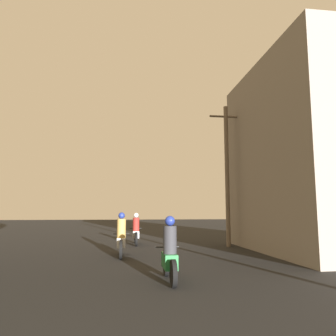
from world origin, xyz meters
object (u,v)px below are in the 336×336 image
object	(u,v)px
motorcycle_white	(121,239)
motorcycle_green	(170,255)
utility_pole_far	(227,171)
building_right_near	(324,157)
motorcycle_silver	(136,232)

from	to	relation	value
motorcycle_white	motorcycle_green	bearing A→B (deg)	-72.79
motorcycle_green	utility_pole_far	distance (m)	8.47
building_right_near	motorcycle_silver	bearing A→B (deg)	152.39
motorcycle_white	utility_pole_far	bearing A→B (deg)	30.14
motorcycle_white	building_right_near	bearing A→B (deg)	3.37
motorcycle_green	motorcycle_white	bearing A→B (deg)	102.06
motorcycle_green	motorcycle_silver	xyz separation A→B (m)	(-0.49, 8.59, -0.00)
motorcycle_silver	utility_pole_far	size ratio (longest dim) A/B	0.31
motorcycle_white	motorcycle_silver	bearing A→B (deg)	82.93
motorcycle_silver	building_right_near	bearing A→B (deg)	-26.91
building_right_near	utility_pole_far	xyz separation A→B (m)	(-3.44, 2.44, -0.39)
utility_pole_far	motorcycle_green	bearing A→B (deg)	-118.06
motorcycle_silver	motorcycle_white	bearing A→B (deg)	-98.66
motorcycle_white	building_right_near	distance (m)	8.98
motorcycle_white	building_right_near	world-z (taller)	building_right_near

